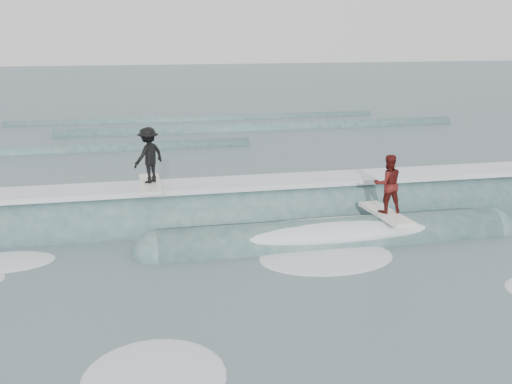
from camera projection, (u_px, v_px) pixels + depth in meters
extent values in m
plane|color=#41545F|center=(274.00, 261.00, 13.51)|extent=(160.00, 160.00, 0.00)
cylinder|color=#335654|center=(249.00, 219.00, 16.44)|extent=(21.70, 2.04, 2.04)
cylinder|color=#335654|center=(334.00, 241.00, 14.72)|extent=(9.00, 1.23, 1.23)
sphere|color=#335654|center=(157.00, 255.00, 13.84)|extent=(1.23, 1.23, 1.23)
sphere|color=#335654|center=(490.00, 230.00, 15.60)|extent=(1.23, 1.23, 1.23)
cube|color=silver|center=(249.00, 183.00, 16.14)|extent=(18.00, 1.30, 0.14)
ellipsoid|color=silver|center=(334.00, 231.00, 14.64)|extent=(7.60, 1.30, 0.60)
cube|color=silver|center=(150.00, 184.00, 15.57)|extent=(0.58, 2.01, 0.10)
imported|color=black|center=(149.00, 155.00, 15.35)|extent=(1.10, 1.08, 1.51)
cube|color=silver|center=(386.00, 214.00, 14.81)|extent=(0.75, 2.05, 0.10)
imported|color=#49100D|center=(388.00, 184.00, 14.59)|extent=(0.77, 0.61, 1.52)
ellipsoid|color=silver|center=(326.00, 257.00, 13.73)|extent=(3.57, 2.44, 0.10)
ellipsoid|color=silver|center=(154.00, 377.00, 8.98)|extent=(2.78, 1.90, 0.10)
ellipsoid|color=silver|center=(2.00, 263.00, 13.39)|extent=(2.35, 1.60, 0.10)
cylinder|color=#335654|center=(2.00, 155.00, 24.95)|extent=(22.00, 0.70, 0.70)
cylinder|color=#335654|center=(264.00, 130.00, 31.18)|extent=(22.00, 0.80, 0.80)
cylinder|color=#335654|center=(198.00, 120.00, 34.32)|extent=(22.00, 0.60, 0.60)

